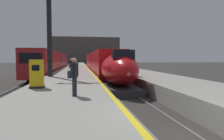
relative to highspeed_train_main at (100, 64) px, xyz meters
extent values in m
cube|color=gray|center=(-4.05, -0.99, -1.40)|extent=(4.80, 110.00, 1.05)
cube|color=gray|center=(4.05, -0.99, -1.40)|extent=(4.80, 110.00, 1.05)
cube|color=yellow|center=(-1.77, -0.99, -0.87)|extent=(0.20, 107.80, 0.01)
cube|color=slate|center=(-0.75, 1.76, -1.87)|extent=(0.08, 110.00, 0.12)
cube|color=slate|center=(0.75, 1.76, -1.87)|extent=(0.08, 110.00, 0.12)
cube|color=slate|center=(-8.85, 1.76, -1.87)|extent=(0.08, 110.00, 0.12)
cube|color=slate|center=(-7.35, 1.76, -1.87)|extent=(0.08, 110.00, 0.12)
ellipsoid|color=#B20F14|center=(0.00, -15.14, -0.09)|extent=(2.78, 7.01, 2.56)
cube|color=#28282D|center=(0.00, -15.49, -1.65)|extent=(2.46, 5.96, 0.55)
cube|color=black|center=(0.00, -16.72, 0.97)|extent=(1.59, 1.00, 0.90)
sphere|color=#F24C4C|center=(0.00, -18.57, -0.24)|extent=(0.28, 0.28, 0.28)
cube|color=#B20F14|center=(0.00, -6.04, 0.15)|extent=(2.90, 14.00, 3.05)
cube|color=black|center=(-1.42, -6.04, 0.70)|extent=(0.04, 11.90, 0.80)
cube|color=black|center=(1.42, -6.04, 0.70)|extent=(0.04, 11.90, 0.80)
cube|color=silver|center=(0.00, -6.04, -1.13)|extent=(2.92, 13.30, 0.24)
cube|color=black|center=(0.00, -10.52, -1.65)|extent=(2.03, 2.20, 0.56)
cube|color=black|center=(0.00, -1.56, -1.65)|extent=(2.03, 2.20, 0.56)
cube|color=#B20F14|center=(0.00, 10.56, 0.15)|extent=(2.90, 18.00, 3.05)
cube|color=black|center=(-1.42, 10.56, 0.70)|extent=(0.04, 15.84, 0.80)
cube|color=black|center=(1.42, 10.56, 0.70)|extent=(0.04, 15.84, 0.80)
cube|color=black|center=(0.00, 4.44, -1.65)|extent=(2.03, 2.20, 0.56)
cube|color=black|center=(0.00, 16.68, -1.65)|extent=(2.03, 2.20, 0.56)
cube|color=maroon|center=(-8.10, -0.81, 0.22)|extent=(2.85, 18.00, 3.30)
cube|color=black|center=(-8.10, -9.77, 0.82)|extent=(2.28, 0.08, 1.10)
cube|color=black|center=(-9.49, -0.81, 0.72)|extent=(0.04, 15.30, 0.90)
cube|color=black|center=(-6.71, -0.81, 0.72)|extent=(0.04, 15.30, 0.90)
cube|color=black|center=(-8.10, -6.57, -1.67)|extent=(2.00, 2.00, 0.52)
cube|color=black|center=(-8.10, 4.95, -1.67)|extent=(2.00, 2.00, 0.52)
cube|color=maroon|center=(-8.10, 17.79, 0.22)|extent=(2.85, 18.00, 3.30)
cylinder|color=black|center=(-5.90, -12.04, 3.77)|extent=(0.44, 0.44, 9.29)
cylinder|color=#23232D|center=(-3.94, -13.31, -0.45)|extent=(0.13, 0.13, 0.85)
cylinder|color=#23232D|center=(-3.83, -13.44, -0.45)|extent=(0.13, 0.13, 0.85)
cube|color=black|center=(-3.88, -13.37, 0.28)|extent=(0.41, 0.43, 0.62)
cylinder|color=black|center=(-4.03, -13.19, 0.23)|extent=(0.09, 0.09, 0.58)
cylinder|color=black|center=(-3.74, -13.56, 0.23)|extent=(0.09, 0.09, 0.58)
sphere|color=tan|center=(-3.88, -13.37, 0.70)|extent=(0.22, 0.22, 0.22)
cylinder|color=#23232D|center=(-3.37, -22.36, -0.45)|extent=(0.13, 0.13, 0.85)
cylinder|color=#23232D|center=(-3.44, -22.52, -0.45)|extent=(0.13, 0.13, 0.85)
cube|color=black|center=(-3.40, -22.44, 0.28)|extent=(0.35, 0.44, 0.62)
cylinder|color=black|center=(-3.31, -22.22, 0.23)|extent=(0.09, 0.09, 0.58)
cylinder|color=black|center=(-3.50, -22.66, 0.23)|extent=(0.09, 0.09, 0.58)
sphere|color=tan|center=(-3.40, -22.44, 0.70)|extent=(0.22, 0.22, 0.22)
cylinder|color=#23232D|center=(-3.79, -6.94, -0.45)|extent=(0.13, 0.13, 0.85)
cylinder|color=#23232D|center=(-3.92, -7.05, -0.45)|extent=(0.13, 0.13, 0.85)
cube|color=black|center=(-3.85, -7.00, 0.28)|extent=(0.43, 0.42, 0.62)
cylinder|color=black|center=(-3.67, -6.84, 0.23)|extent=(0.09, 0.09, 0.58)
cylinder|color=black|center=(-4.03, -7.16, 0.23)|extent=(0.09, 0.09, 0.58)
sphere|color=tan|center=(-3.85, -7.00, 0.70)|extent=(0.22, 0.22, 0.22)
cube|color=navy|center=(-4.02, -13.85, -0.58)|extent=(0.40, 0.22, 0.60)
cylinder|color=#262628|center=(-4.12, -13.85, -0.10)|extent=(0.02, 0.02, 0.36)
cylinder|color=#262628|center=(-3.92, -13.85, -0.10)|extent=(0.02, 0.02, 0.36)
cube|color=#262628|center=(-4.02, -13.85, 0.09)|extent=(0.22, 0.03, 0.02)
cube|color=yellow|center=(-5.55, -19.62, -0.08)|extent=(0.70, 0.56, 1.60)
cube|color=black|center=(-5.55, -19.90, 0.27)|extent=(0.40, 0.02, 0.32)
cube|color=black|center=(-5.55, -19.62, -0.82)|extent=(0.76, 0.62, 0.12)
cube|color=#4C4742|center=(0.00, 76.26, 5.07)|extent=(36.00, 2.00, 14.00)
camera|label=1|loc=(-3.16, -31.51, 0.78)|focal=32.60mm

